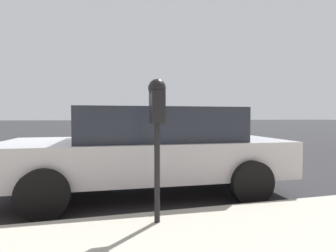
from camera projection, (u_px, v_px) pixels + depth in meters
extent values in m
plane|color=#2B2B2D|center=(119.00, 181.00, 5.18)|extent=(220.00, 220.00, 0.00)
cylinder|color=black|center=(157.00, 173.00, 2.79)|extent=(0.06, 0.06, 1.06)
cube|color=black|center=(157.00, 107.00, 2.76)|extent=(0.20, 0.14, 0.34)
sphere|color=black|center=(157.00, 88.00, 2.76)|extent=(0.19, 0.19, 0.19)
cube|color=#19389E|center=(155.00, 111.00, 2.87)|extent=(0.01, 0.11, 0.12)
cube|color=black|center=(155.00, 100.00, 2.86)|extent=(0.01, 0.10, 0.08)
cube|color=#B7BABF|center=(147.00, 157.00, 4.39)|extent=(2.00, 4.58, 0.57)
cube|color=#232833|center=(158.00, 124.00, 4.41)|extent=(1.70, 2.59, 0.53)
cylinder|color=black|center=(44.00, 194.00, 3.22)|extent=(0.25, 0.65, 0.64)
cylinder|color=black|center=(68.00, 167.00, 5.00)|extent=(0.25, 0.65, 0.64)
cylinder|color=black|center=(251.00, 182.00, 3.79)|extent=(0.25, 0.65, 0.64)
cylinder|color=black|center=(207.00, 161.00, 5.58)|extent=(0.25, 0.65, 0.64)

